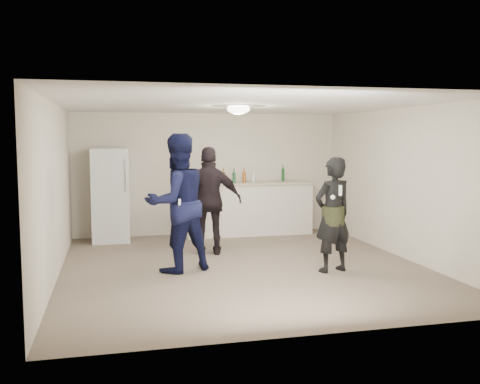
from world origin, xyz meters
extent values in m
plane|color=#6B5B4C|center=(0.00, 0.00, 0.00)|extent=(6.00, 6.00, 0.00)
plane|color=silver|center=(0.00, 0.00, 2.50)|extent=(6.00, 6.00, 0.00)
plane|color=beige|center=(0.00, 3.00, 1.25)|extent=(6.00, 0.00, 6.00)
plane|color=beige|center=(0.00, -3.00, 1.25)|extent=(6.00, 0.00, 6.00)
plane|color=beige|center=(-2.75, 0.00, 1.25)|extent=(0.00, 6.00, 6.00)
plane|color=beige|center=(2.75, 0.00, 1.25)|extent=(0.00, 6.00, 6.00)
cube|color=silver|center=(0.78, 2.67, 0.53)|extent=(2.60, 0.56, 1.05)
cube|color=#BDB092|center=(0.78, 2.67, 1.07)|extent=(2.68, 0.64, 0.04)
cube|color=silver|center=(-2.00, 2.60, 0.90)|extent=(0.70, 0.70, 1.80)
cylinder|color=#B3B4B8|center=(-1.72, 2.23, 1.30)|extent=(0.02, 0.02, 0.60)
ellipsoid|color=white|center=(0.00, 0.30, 2.45)|extent=(0.36, 0.36, 0.16)
cylinder|color=silver|center=(-0.12, 2.54, 1.18)|extent=(0.08, 0.08, 0.17)
imported|color=#101445|center=(-1.02, -0.03, 1.03)|extent=(1.22, 1.09, 2.06)
imported|color=black|center=(1.22, -0.62, 0.86)|extent=(0.71, 0.56, 1.72)
cylinder|color=#2D3217|center=(1.22, -0.62, 0.85)|extent=(0.34, 0.34, 0.28)
imported|color=black|center=(-0.34, 1.00, 0.93)|extent=(1.15, 0.65, 1.85)
cube|color=silver|center=(-1.02, -0.31, 1.05)|extent=(0.04, 0.04, 0.15)
sphere|color=white|center=(-0.90, -0.28, 0.98)|extent=(0.07, 0.07, 0.07)
cube|color=white|center=(1.22, -0.87, 1.25)|extent=(0.04, 0.04, 0.15)
sphere|color=white|center=(1.12, -0.84, 1.15)|extent=(0.07, 0.07, 0.07)
cylinder|color=white|center=(0.88, 2.67, 1.18)|extent=(0.07, 0.07, 0.18)
cylinder|color=#9B4D16|center=(0.68, 2.65, 1.20)|extent=(0.08, 0.08, 0.21)
cylinder|color=#164F1F|center=(1.55, 2.77, 1.22)|extent=(0.06, 0.06, 0.27)
cylinder|color=brown|center=(0.26, 2.71, 1.20)|extent=(0.07, 0.07, 0.22)
cylinder|color=#144622|center=(0.45, 2.59, 1.20)|extent=(0.07, 0.07, 0.21)
camera|label=1|loc=(-1.96, -7.94, 2.00)|focal=40.00mm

